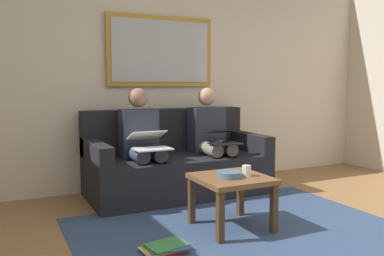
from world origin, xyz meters
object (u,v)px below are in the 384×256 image
coffee_table (232,185)px  laptop_black (222,137)px  cup (246,171)px  person_left (211,136)px  couch (175,164)px  laptop_white (149,141)px  magazine_stack (165,248)px  framed_mirror (161,51)px  person_right (142,140)px  bowl (229,175)px

coffee_table → laptop_black: (-0.43, -0.90, 0.27)m
cup → person_left: size_ratio=0.08×
couch → laptop_black: bearing=141.9°
coffee_table → laptop_white: bearing=-68.0°
person_left → laptop_white: 0.83m
cup → laptop_black: (-0.32, -0.95, 0.15)m
magazine_stack → framed_mirror: bearing=-111.1°
coffee_table → person_left: 1.25m
coffee_table → magazine_stack: size_ratio=1.69×
person_left → framed_mirror: bearing=-48.8°
cup → person_right: bearing=-68.2°
cup → person_right: (0.48, -1.20, 0.13)m
laptop_black → person_left: bearing=-90.0°
couch → laptop_black: 0.60m
coffee_table → cup: 0.17m
bowl → cup: bearing=174.1°
person_right → magazine_stack: 1.51m
person_left → laptop_black: bearing=90.0°
bowl → magazine_stack: size_ratio=0.58×
cup → person_left: bearing=-105.0°
couch → person_right: bearing=9.7°
coffee_table → bowl: bowl is taller
framed_mirror → laptop_black: bearing=119.7°
bowl → laptop_white: (0.33, -0.95, 0.17)m
couch → framed_mirror: bearing=-90.0°
couch → laptop_black: size_ratio=5.39×
magazine_stack → bowl: bearing=-164.1°
coffee_table → person_right: bearing=-72.1°
cup → laptop_white: (0.48, -0.97, 0.15)m
bowl → magazine_stack: (0.63, 0.18, -0.43)m
framed_mirror → laptop_white: 1.21m
magazine_stack → cup: bearing=-168.3°
person_right → laptop_white: 0.23m
couch → cup: (-0.08, 1.27, 0.17)m
cup → bowl: (0.15, -0.02, -0.02)m
bowl → magazine_stack: bowl is taller
framed_mirror → bowl: framed_mirror is taller
framed_mirror → laptop_white: bearing=59.7°
cup → coffee_table: bearing=-24.6°
framed_mirror → laptop_black: size_ratio=3.62×
framed_mirror → person_right: size_ratio=1.11×
laptop_black → framed_mirror: bearing=-60.3°
couch → person_right: person_right is taller
framed_mirror → couch: bearing=90.0°
person_left → magazine_stack: (1.10, 1.36, -0.58)m
bowl → person_right: (0.33, -1.18, 0.15)m
laptop_white → magazine_stack: size_ratio=1.16×
framed_mirror → bowl: size_ratio=6.46×
cup → magazine_stack: (0.78, 0.16, -0.45)m
framed_mirror → person_left: bearing=131.2°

